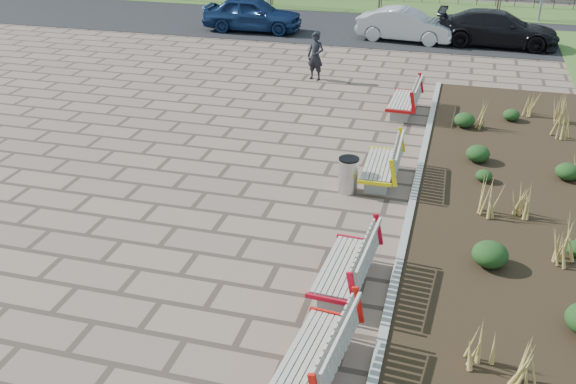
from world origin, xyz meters
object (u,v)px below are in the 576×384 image
(bench_a, at_px, (312,350))
(car_black, at_px, (498,28))
(bench_d, at_px, (403,98))
(pedestrian, at_px, (316,56))
(bench_c, at_px, (380,162))
(bench_b, at_px, (343,263))
(litter_bin, at_px, (348,175))
(car_blue, at_px, (253,14))
(car_silver, at_px, (406,25))

(bench_a, bearing_deg, car_black, 88.07)
(car_black, bearing_deg, bench_d, 165.22)
(pedestrian, height_order, car_black, pedestrian)
(bench_c, height_order, bench_d, same)
(bench_b, relative_size, litter_bin, 2.51)
(bench_d, xyz_separation_m, pedestrian, (-3.43, 2.79, 0.35))
(litter_bin, height_order, car_black, car_black)
(car_blue, bearing_deg, pedestrian, -147.01)
(bench_a, relative_size, bench_d, 1.00)
(bench_b, height_order, car_blue, car_blue)
(pedestrian, bearing_deg, bench_b, -59.12)
(litter_bin, xyz_separation_m, car_black, (3.51, 15.27, 0.33))
(bench_a, bearing_deg, bench_b, 95.72)
(bench_b, distance_m, car_black, 19.31)
(car_blue, bearing_deg, car_black, -90.78)
(bench_b, relative_size, car_black, 0.42)
(bench_d, height_order, car_blue, car_blue)
(bench_c, relative_size, pedestrian, 1.24)
(litter_bin, height_order, car_silver, car_silver)
(litter_bin, bearing_deg, bench_a, -84.27)
(car_silver, bearing_deg, bench_b, -170.80)
(bench_d, bearing_deg, litter_bin, -94.73)
(car_silver, xyz_separation_m, car_black, (3.83, 0.18, 0.04))
(bench_c, relative_size, bench_d, 1.00)
(litter_bin, bearing_deg, car_blue, 115.88)
(bench_a, distance_m, bench_d, 11.95)
(pedestrian, distance_m, car_silver, 7.04)
(car_silver, bearing_deg, litter_bin, -172.45)
(car_blue, bearing_deg, bench_a, -160.96)
(bench_b, height_order, car_black, car_black)
(bench_b, bearing_deg, bench_d, 93.44)
(bench_a, distance_m, pedestrian, 15.13)
(car_silver, bearing_deg, car_blue, 95.88)
(bench_d, bearing_deg, car_black, 74.66)
(bench_a, height_order, bench_c, same)
(bench_a, bearing_deg, car_blue, 116.18)
(bench_c, height_order, car_black, car_black)
(bench_b, relative_size, pedestrian, 1.24)
(bench_c, xyz_separation_m, car_blue, (-7.97, 14.39, 0.29))
(car_silver, bearing_deg, bench_a, -171.12)
(car_silver, relative_size, car_black, 0.83)
(bench_a, xyz_separation_m, car_blue, (-7.97, 21.37, 0.29))
(car_black, bearing_deg, pedestrian, 139.01)
(bench_c, xyz_separation_m, pedestrian, (-3.43, 7.75, 0.35))
(bench_a, distance_m, car_blue, 22.82)
(bench_d, bearing_deg, car_blue, 131.72)
(bench_d, relative_size, pedestrian, 1.24)
(pedestrian, relative_size, car_blue, 0.37)
(bench_d, xyz_separation_m, car_silver, (-0.94, 9.37, 0.21))
(bench_b, xyz_separation_m, car_black, (2.89, 19.09, 0.25))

